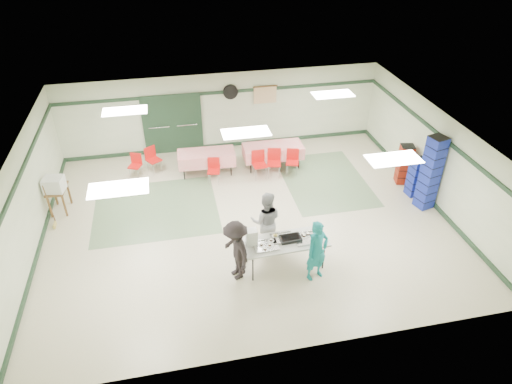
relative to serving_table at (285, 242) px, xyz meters
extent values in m
plane|color=#C2B69C|center=(-0.54, 2.06, -0.72)|extent=(11.00, 11.00, 0.00)
plane|color=silver|center=(-0.54, 2.06, 1.98)|extent=(11.00, 11.00, 0.00)
plane|color=beige|center=(-0.54, 6.56, 0.63)|extent=(11.00, 0.00, 11.00)
plane|color=beige|center=(-0.54, -2.44, 0.63)|extent=(11.00, 0.00, 11.00)
plane|color=beige|center=(-6.04, 2.06, 0.63)|extent=(0.00, 9.00, 9.00)
plane|color=beige|center=(4.96, 2.06, 0.63)|extent=(0.00, 9.00, 9.00)
cube|color=#1C3422|center=(-0.54, 6.53, 1.33)|extent=(11.00, 0.06, 0.10)
cube|color=#1C3422|center=(-0.54, 6.53, -0.66)|extent=(11.00, 0.06, 0.12)
cube|color=#1C3422|center=(-6.01, 2.06, 1.33)|extent=(0.06, 9.00, 0.10)
cube|color=#1C3422|center=(-6.01, 2.06, -0.66)|extent=(0.06, 9.00, 0.12)
cube|color=#1C3422|center=(4.93, 2.06, 1.33)|extent=(0.06, 9.00, 0.10)
cube|color=#1C3422|center=(4.93, 2.06, -0.66)|extent=(0.06, 9.00, 0.12)
cube|color=#647C5B|center=(-3.04, 3.06, -0.72)|extent=(3.50, 3.00, 0.01)
cube|color=#647C5B|center=(2.26, 3.56, -0.72)|extent=(2.50, 3.50, 0.01)
cube|color=#989B98|center=(-2.74, 6.50, 0.33)|extent=(0.90, 0.06, 2.10)
cube|color=#989B98|center=(-1.79, 6.50, 0.33)|extent=(0.90, 0.06, 2.10)
cube|color=#1C3422|center=(-2.27, 6.48, 0.33)|extent=(2.00, 0.03, 2.15)
cylinder|color=black|center=(-0.24, 6.50, 1.33)|extent=(0.50, 0.10, 0.50)
cube|color=#D0AE82|center=(0.96, 6.50, 1.13)|extent=(0.80, 0.02, 0.60)
cube|color=#BBBBB5|center=(0.00, 0.00, 0.02)|extent=(2.05, 0.89, 0.04)
cylinder|color=black|center=(-0.86, -0.36, -0.36)|extent=(0.04, 0.04, 0.72)
cylinder|color=black|center=(0.89, -0.30, -0.36)|extent=(0.04, 0.04, 0.72)
cylinder|color=black|center=(-0.89, 0.30, -0.36)|extent=(0.04, 0.04, 0.72)
cylinder|color=black|center=(0.86, 0.36, -0.36)|extent=(0.04, 0.04, 0.72)
cube|color=silver|center=(0.54, -0.03, 0.05)|extent=(0.65, 0.50, 0.02)
cube|color=silver|center=(-0.05, 0.11, 0.05)|extent=(0.54, 0.42, 0.02)
cube|color=silver|center=(-0.50, -0.10, 0.05)|extent=(0.59, 0.46, 0.02)
cube|color=black|center=(0.13, 0.02, 0.08)|extent=(0.52, 0.33, 0.08)
cube|color=white|center=(-0.80, 0.07, 0.24)|extent=(0.26, 0.24, 0.40)
imported|color=#137A83|center=(0.62, -0.52, 0.07)|extent=(0.67, 0.55, 1.57)
imported|color=gray|center=(-0.29, 0.79, 0.10)|extent=(0.91, 0.77, 1.64)
imported|color=black|center=(-1.21, -0.13, 0.07)|extent=(0.83, 1.13, 1.57)
cube|color=red|center=(0.86, 4.81, 0.02)|extent=(1.95, 0.86, 0.05)
cube|color=red|center=(0.86, 4.81, -0.17)|extent=(1.95, 0.89, 0.40)
cylinder|color=black|center=(0.05, 4.50, -0.36)|extent=(0.04, 0.04, 0.72)
cylinder|color=black|center=(1.66, 4.48, -0.36)|extent=(0.04, 0.04, 0.72)
cylinder|color=black|center=(0.06, 5.14, -0.36)|extent=(0.04, 0.04, 0.72)
cylinder|color=black|center=(1.67, 5.12, -0.36)|extent=(0.04, 0.04, 0.72)
cube|color=red|center=(-1.34, 4.81, 0.02)|extent=(1.83, 0.85, 0.05)
cube|color=red|center=(-1.34, 4.81, -0.17)|extent=(1.83, 0.87, 0.40)
cylinder|color=black|center=(-2.10, 4.54, -0.36)|extent=(0.04, 0.04, 0.72)
cylinder|color=black|center=(-0.60, 4.48, -0.36)|extent=(0.04, 0.04, 0.72)
cylinder|color=black|center=(-2.08, 5.14, -0.36)|extent=(0.04, 0.04, 0.72)
cylinder|color=black|center=(-0.58, 5.08, -0.36)|extent=(0.04, 0.04, 0.72)
cube|color=red|center=(0.74, 4.16, -0.25)|extent=(0.51, 0.51, 0.04)
cube|color=red|center=(0.78, 4.35, -0.02)|extent=(0.42, 0.13, 0.43)
cylinder|color=silver|center=(0.54, 4.03, -0.50)|extent=(0.02, 0.02, 0.45)
cylinder|color=silver|center=(0.87, 3.95, -0.50)|extent=(0.02, 0.02, 0.45)
cylinder|color=silver|center=(0.61, 4.36, -0.50)|extent=(0.02, 0.02, 0.45)
cylinder|color=silver|center=(0.94, 4.29, -0.50)|extent=(0.02, 0.02, 0.45)
cube|color=red|center=(0.27, 4.16, -0.26)|extent=(0.45, 0.45, 0.04)
cube|color=red|center=(0.26, 4.35, -0.03)|extent=(0.42, 0.07, 0.42)
cylinder|color=silver|center=(0.11, 3.98, -0.50)|extent=(0.02, 0.02, 0.44)
cylinder|color=silver|center=(0.45, 4.00, -0.50)|extent=(0.02, 0.02, 0.44)
cylinder|color=silver|center=(0.09, 4.32, -0.50)|extent=(0.02, 0.02, 0.44)
cylinder|color=silver|center=(0.42, 4.34, -0.50)|extent=(0.02, 0.02, 0.44)
cube|color=red|center=(1.34, 4.16, -0.29)|extent=(0.49, 0.49, 0.04)
cube|color=red|center=(1.40, 4.33, -0.07)|extent=(0.39, 0.16, 0.39)
cylinder|color=silver|center=(1.15, 4.06, -0.51)|extent=(0.02, 0.02, 0.41)
cylinder|color=silver|center=(1.45, 3.96, -0.51)|extent=(0.02, 0.02, 0.41)
cylinder|color=silver|center=(1.24, 4.36, -0.51)|extent=(0.02, 0.02, 0.41)
cylinder|color=silver|center=(1.54, 4.26, -0.51)|extent=(0.02, 0.02, 0.41)
cube|color=red|center=(-1.19, 4.16, -0.31)|extent=(0.44, 0.44, 0.04)
cube|color=red|center=(-1.16, 4.32, -0.10)|extent=(0.38, 0.11, 0.38)
cylinder|color=silver|center=(-1.37, 4.04, -0.52)|extent=(0.02, 0.02, 0.40)
cylinder|color=silver|center=(-1.08, 3.98, -0.52)|extent=(0.02, 0.02, 0.40)
cylinder|color=silver|center=(-1.31, 4.34, -0.52)|extent=(0.02, 0.02, 0.40)
cylinder|color=silver|center=(-1.02, 4.28, -0.52)|extent=(0.02, 0.02, 0.40)
cube|color=red|center=(-3.01, 5.21, -0.28)|extent=(0.55, 0.55, 0.04)
cube|color=red|center=(-3.10, 5.36, -0.06)|extent=(0.36, 0.25, 0.40)
cylinder|color=silver|center=(-3.06, 4.99, -0.51)|extent=(0.02, 0.02, 0.42)
cylinder|color=silver|center=(-2.79, 5.16, -0.51)|extent=(0.02, 0.02, 0.42)
cylinder|color=silver|center=(-3.23, 5.26, -0.51)|extent=(0.02, 0.02, 0.42)
cylinder|color=silver|center=(-2.96, 5.43, -0.51)|extent=(0.02, 0.02, 0.42)
cube|color=red|center=(-3.61, 5.01, -0.32)|extent=(0.48, 0.48, 0.04)
cube|color=red|center=(-3.54, 5.16, -0.12)|extent=(0.35, 0.18, 0.36)
cylinder|color=silver|center=(-3.80, 4.93, -0.53)|extent=(0.02, 0.02, 0.38)
cylinder|color=silver|center=(-3.53, 4.82, -0.53)|extent=(0.02, 0.02, 0.38)
cylinder|color=silver|center=(-3.68, 5.20, -0.53)|extent=(0.02, 0.02, 0.38)
cylinder|color=silver|center=(-3.42, 5.09, -0.53)|extent=(0.02, 0.02, 0.38)
cube|color=navy|center=(4.61, 2.26, -0.11)|extent=(0.41, 0.41, 1.22)
cube|color=maroon|center=(4.61, 2.99, -0.08)|extent=(0.47, 0.47, 1.29)
cube|color=navy|center=(4.61, 1.63, 0.40)|extent=(0.53, 0.53, 2.25)
cube|color=brown|center=(-5.69, 3.57, 0.00)|extent=(0.55, 0.80, 0.05)
cube|color=brown|center=(-5.91, 3.26, -0.37)|extent=(0.05, 0.05, 0.70)
cube|color=brown|center=(-5.51, 3.24, -0.37)|extent=(0.05, 0.05, 0.70)
cube|color=brown|center=(-5.87, 3.90, -0.37)|extent=(0.05, 0.05, 0.70)
cube|color=brown|center=(-5.47, 3.87, -0.37)|extent=(0.05, 0.05, 0.70)
cube|color=silver|center=(-5.69, 3.45, 0.23)|extent=(0.59, 0.54, 0.41)
cylinder|color=brown|center=(-5.77, 2.83, -0.03)|extent=(0.05, 0.22, 1.33)
camera|label=1|loc=(-2.39, -8.07, 6.96)|focal=32.00mm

